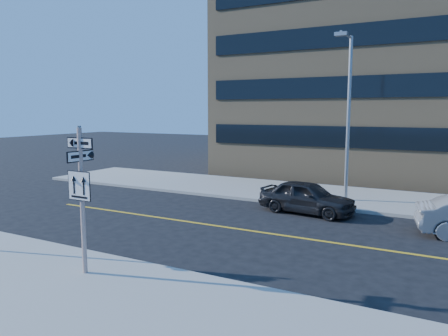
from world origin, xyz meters
The scene contains 5 objects.
ground centered at (0.00, 0.00, 0.00)m, with size 120.00×120.00×0.00m, color black.
sign_pole centered at (0.00, -2.51, 2.44)m, with size 0.92×0.92×4.06m.
parked_car_a centered at (2.98, 7.87, 0.74)m, with size 4.33×1.74×1.48m, color black.
streetlight_a centered at (4.00, 10.76, 4.76)m, with size 0.55×2.25×8.00m.
building_brick centered at (2.00, 25.00, 9.00)m, with size 18.00×18.00×18.00m, color tan.
Camera 1 is at (8.94, -10.86, 4.62)m, focal length 35.00 mm.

